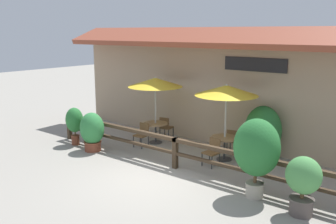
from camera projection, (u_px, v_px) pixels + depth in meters
The scene contains 16 objects.
ground_plane at pixel (153, 179), 10.57m from camera, with size 60.00×60.00×0.00m, color gray.
building_facade at pixel (228, 86), 13.25m from camera, with size 14.28×1.49×4.23m.
patio_railing at pixel (175, 146), 11.23m from camera, with size 10.40×0.14×0.95m.
patio_umbrella_near at pixel (155, 82), 13.50m from camera, with size 1.99×1.99×2.47m.
dining_table_near at pixel (156, 127), 13.85m from camera, with size 0.90×0.90×0.76m.
chair_near_streetside at pixel (142, 134), 13.41m from camera, with size 0.44×0.44×0.85m.
chair_near_wallside at pixel (166, 127), 14.42m from camera, with size 0.49×0.49×0.85m.
patio_umbrella_middle at pixel (226, 90), 11.65m from camera, with size 1.99×1.99×2.47m.
dining_table_middle at pixel (225, 142), 12.01m from camera, with size 0.90×0.90×0.76m.
chair_middle_streetside at pixel (212, 151), 11.50m from camera, with size 0.46×0.46×0.85m.
chair_middle_wallside at pixel (234, 140), 12.62m from camera, with size 0.50×0.50×0.85m.
potted_plant_entrance_palm at pixel (257, 150), 9.14m from camera, with size 1.16×1.04×2.02m.
potted_plant_corner_fern at pixel (75, 122), 13.55m from camera, with size 0.68×0.61×1.38m.
potted_plant_tall_tropical at pixel (303, 181), 8.33m from camera, with size 0.80×0.72×1.38m.
potted_plant_broad_leaf at pixel (92, 131), 12.89m from camera, with size 0.89×0.80×1.35m.
potted_plant_small_flowering at pixel (263, 132), 12.09m from camera, with size 1.21×1.09×1.75m.
Camera 1 is at (6.51, -7.51, 4.08)m, focal length 40.00 mm.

